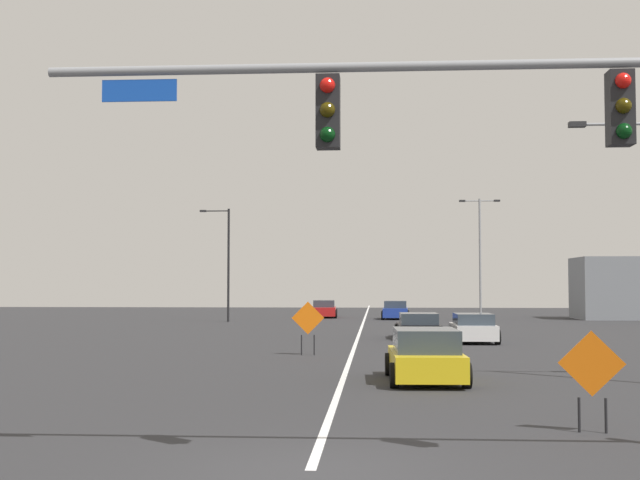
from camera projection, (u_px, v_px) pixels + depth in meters
name	position (u px, v px, depth m)	size (l,w,h in m)	color
ground	(310.00, 471.00, 11.95)	(166.75, 166.75, 0.00)	#2D2D30
road_centre_stripe	(363.00, 322.00, 58.11)	(0.16, 92.64, 0.01)	white
traffic_signal_assembly	(608.00, 138.00, 11.90)	(12.36, 0.44, 6.23)	gray
street_lamp_mid_right	(226.00, 259.00, 59.47)	(2.12, 0.24, 7.88)	black
street_lamp_near_right	(480.00, 249.00, 61.80)	(2.94, 0.24, 8.81)	gray
construction_sign_right_lane	(308.00, 321.00, 31.48)	(1.20, 0.14, 1.97)	orange
construction_sign_right_shoulder	(592.00, 369.00, 15.06)	(1.15, 0.24, 1.79)	orange
car_black_near	(418.00, 326.00, 41.03)	(2.21, 4.33, 1.23)	black
car_white_far	(473.00, 328.00, 38.28)	(2.04, 3.97, 1.30)	white
car_yellow_distant	(425.00, 356.00, 22.90)	(2.14, 4.33, 1.42)	gold
car_blue_approaching	(395.00, 310.00, 63.74)	(2.14, 4.10, 1.37)	#1E389E
car_red_passing	(324.00, 309.00, 66.84)	(2.17, 4.30, 1.35)	red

